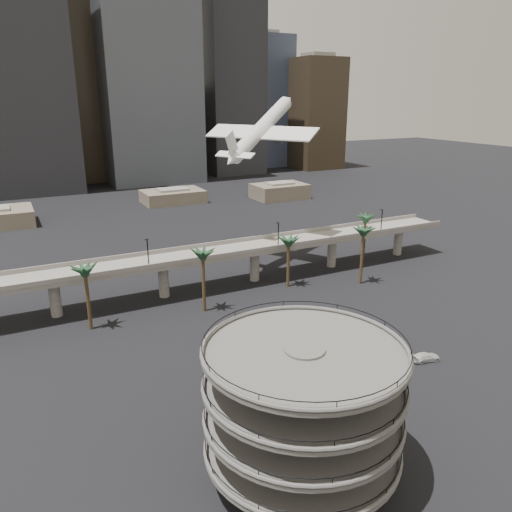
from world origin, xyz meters
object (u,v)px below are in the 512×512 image
car_b (343,349)px  car_c (426,357)px  car_a (277,378)px  airborne_jet (261,129)px  parking_ramp (303,401)px  overpass (211,257)px

car_b → car_c: (10.50, -8.49, -0.05)m
car_a → car_b: size_ratio=0.97×
airborne_jet → car_c: size_ratio=5.93×
parking_ramp → overpass: 60.46m
airborne_jet → car_a: airborne_jet is taller
airborne_jet → car_c: (-0.11, -58.80, -33.11)m
overpass → car_c: 50.60m
parking_ramp → overpass: (13.00, 59.00, -2.50)m
airborne_jet → car_a: (-25.13, -53.25, -33.06)m
overpass → car_c: (19.08, -46.39, -6.64)m
car_b → car_a: bearing=88.2°
overpass → airborne_jet: size_ratio=4.56×
car_a → parking_ramp: bearing=149.6°
airborne_jet → car_b: bearing=-133.8°
overpass → car_b: size_ratio=28.49×
airborne_jet → car_c: airborne_jet is taller
car_a → car_c: (25.02, -5.55, -0.06)m
car_a → car_c: size_ratio=0.92×
overpass → airborne_jet: airborne_jet is taller
overpass → airborne_jet: bearing=32.9°
airborne_jet → car_c: bearing=-122.0°
airborne_jet → parking_ramp: bearing=-146.1°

